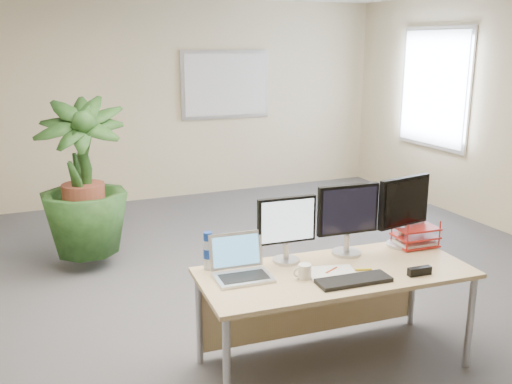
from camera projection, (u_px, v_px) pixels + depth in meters
name	position (u px, v px, depth m)	size (l,w,h in m)	color
floor	(260.00, 325.00, 4.41)	(8.00, 8.00, 0.00)	#4A4A4F
back_wall	(141.00, 102.00, 7.63)	(7.00, 0.04, 2.70)	beige
whiteboard	(226.00, 85.00, 8.00)	(1.30, 0.04, 0.95)	silver
window	(434.00, 88.00, 7.39)	(0.04, 1.30, 1.55)	silver
desk	(328.00, 285.00, 3.82)	(1.82, 0.86, 0.68)	tan
floor_plant	(83.00, 192.00, 5.39)	(0.84, 0.84, 1.50)	#153312
monitor_left	(287.00, 225.00, 3.79)	(0.41, 0.18, 0.45)	#AFAFB4
monitor_right	(348.00, 215.00, 3.92)	(0.45, 0.20, 0.50)	#AFAFB4
monitor_dark	(404.00, 207.00, 4.08)	(0.46, 0.21, 0.51)	#AFAFB4
laptop	(240.00, 266.00, 3.61)	(0.37, 0.33, 0.25)	silver
keyboard	(354.00, 280.00, 3.52)	(0.47, 0.16, 0.03)	black
coffee_mug	(304.00, 271.00, 3.57)	(0.12, 0.08, 0.09)	white
spiral_notebook	(332.00, 273.00, 3.65)	(0.30, 0.23, 0.01)	white
orange_pen	(331.00, 270.00, 3.67)	(0.01, 0.01, 0.13)	#D54517
yellow_highlighter	(363.00, 269.00, 3.70)	(0.01, 0.01, 0.11)	yellow
water_bottle	(208.00, 252.00, 3.70)	(0.06, 0.06, 0.25)	silver
letter_tray	(415.00, 237.00, 4.14)	(0.31, 0.24, 0.14)	#B41C16
stapler	(419.00, 271.00, 3.63)	(0.16, 0.04, 0.05)	black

